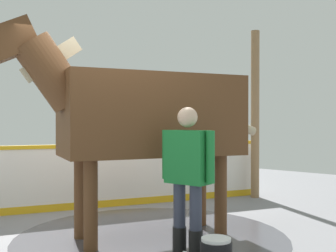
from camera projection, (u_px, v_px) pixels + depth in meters
ground_plane at (114, 236)px, 5.32m from camera, size 16.00×16.00×0.02m
wet_patch at (152, 236)px, 5.29m from camera, size 3.42×3.42×0.00m
barrier_wall at (109, 178)px, 7.12m from camera, size 2.57×5.26×1.07m
roof_post_far at (255, 114)px, 7.98m from camera, size 0.16×0.16×3.18m
horse at (143, 115)px, 5.22m from camera, size 1.92×3.30×2.61m
handler at (187, 172)px, 4.42m from camera, size 0.65×0.25×1.60m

